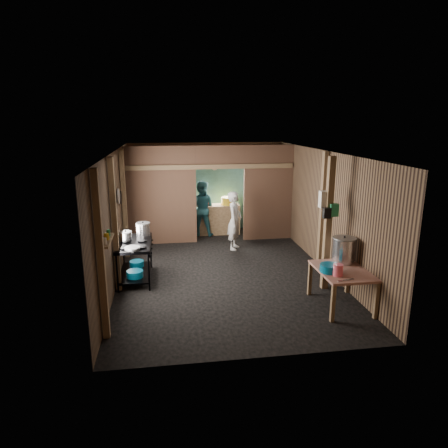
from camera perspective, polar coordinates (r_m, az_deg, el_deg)
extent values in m
cube|color=black|center=(9.09, -0.18, -6.41)|extent=(4.50, 7.00, 0.00)
cube|color=#363431|center=(8.51, -0.20, 10.16)|extent=(4.50, 7.00, 0.00)
cube|color=brown|center=(12.12, -2.56, 5.28)|extent=(4.50, 0.00, 2.60)
cube|color=brown|center=(5.41, 5.13, -6.67)|extent=(4.50, 0.00, 2.60)
cube|color=brown|center=(8.69, -15.05, 1.06)|extent=(0.00, 7.00, 2.60)
cube|color=brown|center=(9.29, 13.69, 2.01)|extent=(0.00, 7.00, 2.60)
cube|color=brown|center=(10.78, -8.88, 3.95)|extent=(1.85, 0.10, 2.60)
cube|color=brown|center=(11.13, 6.25, 4.37)|extent=(1.35, 0.10, 2.60)
cube|color=brown|center=(10.74, -0.55, 9.47)|extent=(1.30, 0.10, 0.60)
cube|color=#5AA19C|center=(12.07, -2.53, 5.00)|extent=(4.40, 0.06, 2.50)
cube|color=#94754E|center=(11.79, -0.79, 0.69)|extent=(1.20, 0.50, 0.85)
cylinder|color=silver|center=(11.97, -1.34, 8.07)|extent=(0.20, 0.03, 0.20)
cube|color=#94754E|center=(6.20, -17.01, -4.48)|extent=(0.10, 0.12, 2.60)
cube|color=#94754E|center=(7.91, -15.17, -0.26)|extent=(0.10, 0.12, 2.60)
cube|color=#94754E|center=(9.84, -13.89, 2.69)|extent=(0.10, 0.12, 2.60)
cube|color=#94754E|center=(9.08, 13.74, 1.73)|extent=(0.10, 0.12, 2.60)
cube|color=#94754E|center=(7.97, 14.46, -0.09)|extent=(0.12, 0.12, 2.60)
cube|color=#94754E|center=(10.69, -1.85, 8.09)|extent=(4.40, 0.12, 0.12)
cylinder|color=gray|center=(9.00, -14.67, 3.83)|extent=(0.03, 0.34, 0.34)
cylinder|color=black|center=(9.41, -14.38, 3.68)|extent=(0.03, 0.30, 0.30)
cube|color=#94754E|center=(6.63, -16.21, -2.26)|extent=(0.14, 0.80, 0.03)
cylinder|color=silver|center=(6.38, -16.54, -2.34)|extent=(0.07, 0.07, 0.10)
cylinder|color=gold|center=(6.62, -16.25, -1.72)|extent=(0.08, 0.08, 0.10)
cylinder|color=#248C52|center=(6.83, -16.01, -1.21)|extent=(0.06, 0.06, 0.10)
cube|color=silver|center=(7.92, 14.12, 3.40)|extent=(0.22, 0.15, 0.32)
cube|color=#248C52|center=(7.88, 15.23, 1.93)|extent=(0.16, 0.12, 0.24)
cube|color=black|center=(7.82, 14.32, 1.52)|extent=(0.14, 0.10, 0.20)
cylinder|color=#08668B|center=(8.41, -12.48, -6.89)|extent=(0.33, 0.33, 0.14)
cylinder|color=#08668B|center=(8.99, -12.22, -5.50)|extent=(0.31, 0.31, 0.12)
cylinder|color=#08668B|center=(7.27, 14.76, -6.04)|extent=(0.37, 0.37, 0.13)
cylinder|color=#FD5F71|center=(7.11, 15.81, -6.28)|extent=(0.22, 0.22, 0.20)
cube|color=silver|center=(6.98, 16.82, -7.59)|extent=(0.30, 0.08, 0.01)
cylinder|color=gold|center=(11.72, 0.56, 3.28)|extent=(0.39, 0.39, 0.22)
cylinder|color=red|center=(11.65, -2.39, 2.96)|extent=(0.11, 0.11, 0.13)
imported|color=silver|center=(10.30, 1.51, 0.49)|extent=(0.54, 0.64, 1.50)
imported|color=#27636E|center=(11.57, -3.20, 2.24)|extent=(0.91, 0.80, 1.57)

